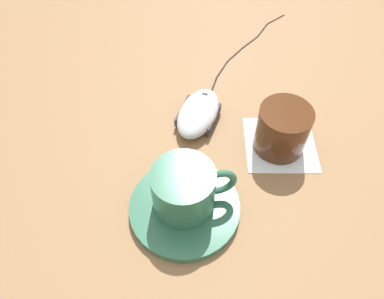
{
  "coord_description": "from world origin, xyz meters",
  "views": [
    {
      "loc": [
        0.11,
        0.37,
        0.48
      ],
      "look_at": [
        0.04,
        0.03,
        0.03
      ],
      "focal_mm": 35.0,
      "sensor_mm": 36.0,
      "label": 1
    }
  ],
  "objects_px": {
    "computer_mouse": "(198,113)",
    "coffee_cup": "(185,189)",
    "drinking_glass": "(282,129)",
    "saucer": "(185,208)"
  },
  "relations": [
    {
      "from": "coffee_cup",
      "to": "computer_mouse",
      "type": "relative_size",
      "value": 0.9
    },
    {
      "from": "saucer",
      "to": "drinking_glass",
      "type": "distance_m",
      "value": 0.19
    },
    {
      "from": "drinking_glass",
      "to": "coffee_cup",
      "type": "bearing_deg",
      "value": 24.09
    },
    {
      "from": "coffee_cup",
      "to": "drinking_glass",
      "type": "distance_m",
      "value": 0.19
    },
    {
      "from": "computer_mouse",
      "to": "saucer",
      "type": "bearing_deg",
      "value": 70.13
    },
    {
      "from": "saucer",
      "to": "coffee_cup",
      "type": "bearing_deg",
      "value": -114.56
    },
    {
      "from": "computer_mouse",
      "to": "coffee_cup",
      "type": "bearing_deg",
      "value": 70.29
    },
    {
      "from": "computer_mouse",
      "to": "drinking_glass",
      "type": "bearing_deg",
      "value": 143.87
    },
    {
      "from": "computer_mouse",
      "to": "drinking_glass",
      "type": "xyz_separation_m",
      "value": [
        -0.11,
        0.08,
        0.02
      ]
    },
    {
      "from": "saucer",
      "to": "drinking_glass",
      "type": "xyz_separation_m",
      "value": [
        -0.17,
        -0.08,
        0.03
      ]
    }
  ]
}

